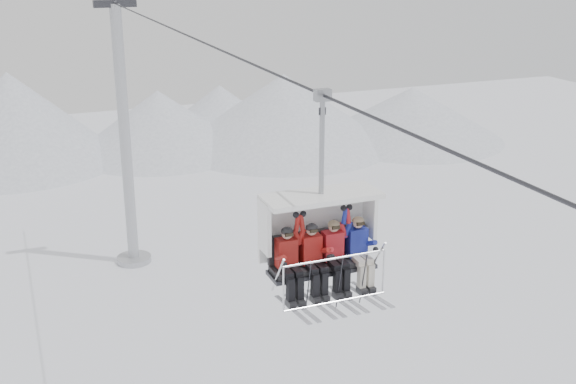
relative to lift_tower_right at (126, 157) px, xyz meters
name	(u,v)px	position (x,y,z in m)	size (l,w,h in m)	color
ridgeline	(62,128)	(-1.58, 20.05, -2.94)	(72.00, 21.00, 7.00)	white
lift_tower_right	(126,157)	(0.00, 0.00, 0.00)	(2.00, 1.80, 13.48)	#AAACB1
haul_cable	(288,80)	(0.00, -22.00, 7.52)	(0.06, 0.06, 50.00)	#2F2F34
chairlift_carrier	(318,228)	(0.00, -23.58, 4.88)	(2.28, 1.17, 3.98)	black
skier_far_left	(289,261)	(-0.74, -23.88, 4.41)	(0.39, 1.69, 1.57)	#A31D18
skier_center_left	(313,257)	(-0.23, -23.88, 4.41)	(0.39, 1.69, 1.57)	#B31D19
skier_center_right	(335,254)	(0.24, -23.88, 4.41)	(0.39, 1.69, 1.57)	red
skier_far_right	(359,250)	(0.76, -23.88, 4.41)	(0.39, 1.69, 1.57)	#202C9E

